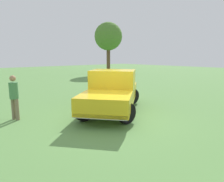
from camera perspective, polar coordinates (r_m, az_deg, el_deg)
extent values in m
plane|color=#5B8C47|center=(7.65, -0.47, -8.36)|extent=(80.00, 80.00, 0.00)
cylinder|color=black|center=(7.22, 4.23, -6.36)|extent=(0.76, 0.22, 0.76)
cylinder|color=black|center=(7.53, -8.03, -5.74)|extent=(0.76, 0.22, 0.76)
cylinder|color=black|center=(10.20, 5.89, -1.54)|extent=(0.76, 0.22, 0.76)
cylinder|color=black|center=(10.42, -2.91, -1.25)|extent=(0.76, 0.22, 0.76)
cube|color=gold|center=(7.34, -1.90, -3.33)|extent=(2.69, 2.68, 0.64)
cube|color=gold|center=(8.94, 0.31, 1.56)|extent=(2.39, 2.44, 1.40)
cube|color=slate|center=(8.89, 0.31, 4.37)|extent=(2.11, 2.18, 0.48)
cube|color=gold|center=(9.94, 1.21, 0.08)|extent=(2.99, 2.92, 0.60)
cube|color=silver|center=(6.56, -3.47, -7.32)|extent=(1.23, 1.50, 0.16)
cylinder|color=#7A6B51|center=(8.53, -26.42, -4.62)|extent=(0.14, 0.14, 0.82)
cylinder|color=#7A6B51|center=(8.38, -25.55, -4.80)|extent=(0.14, 0.14, 0.82)
cylinder|color=#477F4C|center=(8.31, -26.37, 0.10)|extent=(0.42, 0.42, 0.62)
sphere|color=#A87A56|center=(8.25, -26.61, 3.25)|extent=(0.22, 0.22, 0.22)
cylinder|color=brown|center=(27.54, -1.05, 9.04)|extent=(0.49, 0.49, 3.89)
sphere|color=#4C7A2D|center=(27.66, -1.07, 15.39)|extent=(3.72, 3.72, 3.72)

